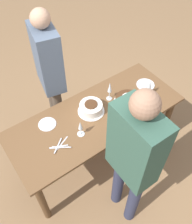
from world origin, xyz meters
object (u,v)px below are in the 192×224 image
wine_glass_near (149,85)px  person_watching (49,69)px  cake_center_white (91,108)px  wine_glass_far (110,88)px  cake_front_chocolate (128,101)px  wine_glass_extra (80,127)px  person_cutting (133,156)px

wine_glass_near → person_watching: (-0.74, 0.73, 0.08)m
cake_center_white → wine_glass_far: wine_glass_far is taller
cake_front_chocolate → wine_glass_extra: (-0.60, -0.03, 0.07)m
cake_center_white → wine_glass_near: (0.61, -0.16, 0.09)m
cake_center_white → person_watching: (-0.13, 0.57, 0.17)m
cake_center_white → person_watching: size_ratio=0.16×
cake_center_white → person_watching: 0.61m
wine_glass_extra → wine_glass_near: bearing=0.7°
person_cutting → wine_glass_far: bearing=-25.4°
cake_center_white → person_cutting: person_cutting is taller
cake_front_chocolate → person_watching: (-0.49, 0.71, 0.18)m
wine_glass_near → wine_glass_extra: 0.85m
wine_glass_far → person_watching: (-0.38, 0.54, 0.07)m
cake_front_chocolate → person_cutting: (-0.49, -0.60, 0.22)m
cake_front_chocolate → wine_glass_far: wine_glass_far is taller
wine_glass_extra → person_cutting: (0.11, -0.56, 0.15)m
person_cutting → cake_center_white: bearing=-8.8°
cake_center_white → person_cutting: bearing=-99.8°
cake_front_chocolate → wine_glass_near: size_ratio=1.48×
wine_glass_near → person_watching: bearing=135.4°
wine_glass_far → person_cutting: person_cutting is taller
cake_center_white → wine_glass_near: bearing=-14.9°
wine_glass_near → wine_glass_extra: bearing=-179.3°
wine_glass_far → cake_front_chocolate: bearing=-57.1°
cake_front_chocolate → wine_glass_near: bearing=-5.0°
person_cutting → person_watching: person_cutting is taller
wine_glass_far → person_cutting: 0.87m
wine_glass_near → wine_glass_far: 0.41m
cake_front_chocolate → wine_glass_extra: size_ratio=1.69×
person_watching → cake_center_white: bearing=24.9°
wine_glass_extra → person_watching: size_ratio=0.11×
wine_glass_near → wine_glass_far: bearing=151.7°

